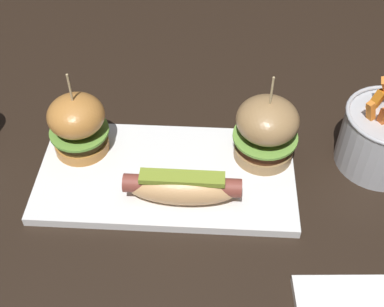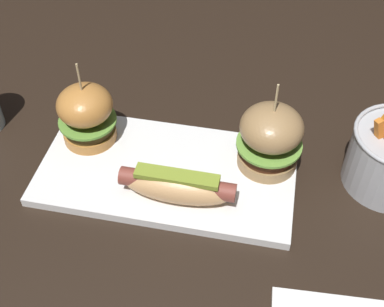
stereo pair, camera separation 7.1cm
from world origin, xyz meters
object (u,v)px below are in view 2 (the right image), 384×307
platter_main (167,172)px  slider_right (270,137)px  slider_left (86,114)px  hot_dog (177,186)px

platter_main → slider_right: size_ratio=2.57×
platter_main → slider_right: bearing=16.5°
slider_right → slider_left: bearing=-179.9°
slider_left → hot_dog: bearing=-29.8°
platter_main → hot_dog: (0.03, -0.05, 0.03)m
slider_left → slider_right: size_ratio=0.96×
platter_main → hot_dog: size_ratio=2.33×
platter_main → slider_left: size_ratio=2.69×
hot_dog → slider_left: bearing=150.2°
hot_dog → slider_right: bearing=38.5°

